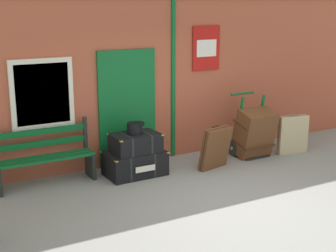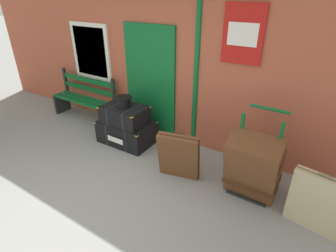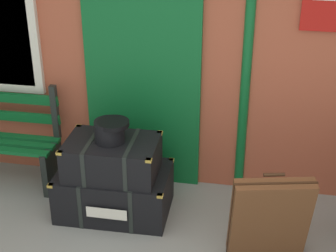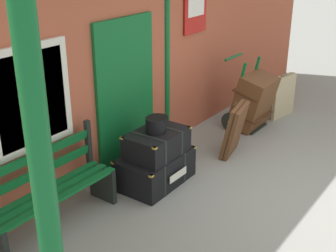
% 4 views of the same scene
% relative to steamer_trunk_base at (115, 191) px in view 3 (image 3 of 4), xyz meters
% --- Properties ---
extents(brick_facade, '(10.40, 0.35, 3.20)m').
position_rel_steamer_trunk_base_xyz_m(brick_facade, '(0.66, 0.77, 1.39)').
color(brick_facade, '#AD5138').
rests_on(brick_facade, ground).
extents(steamer_trunk_base, '(1.02, 0.69, 0.43)m').
position_rel_steamer_trunk_base_xyz_m(steamer_trunk_base, '(0.00, 0.00, 0.00)').
color(steamer_trunk_base, black).
rests_on(steamer_trunk_base, ground).
extents(steamer_trunk_middle, '(0.82, 0.56, 0.33)m').
position_rel_steamer_trunk_base_xyz_m(steamer_trunk_middle, '(0.01, -0.03, 0.37)').
color(steamer_trunk_middle, black).
rests_on(steamer_trunk_middle, steamer_trunk_base).
extents(round_hatbox, '(0.31, 0.28, 0.19)m').
position_rel_steamer_trunk_base_xyz_m(round_hatbox, '(-0.00, -0.02, 0.64)').
color(round_hatbox, black).
rests_on(round_hatbox, steamer_trunk_middle).
extents(suitcase_olive, '(0.66, 0.41, 0.79)m').
position_rel_steamer_trunk_base_xyz_m(suitcase_olive, '(1.39, -0.41, 0.18)').
color(suitcase_olive, brown).
rests_on(suitcase_olive, ground).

